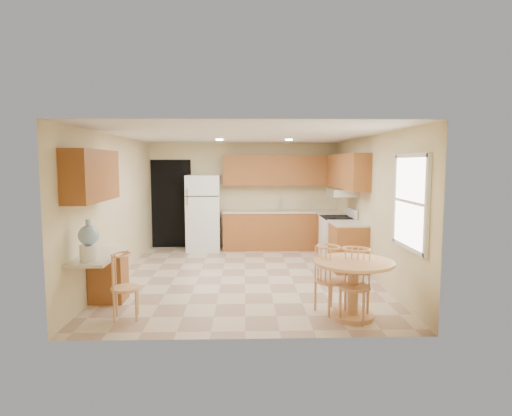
{
  "coord_description": "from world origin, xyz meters",
  "views": [
    {
      "loc": [
        -0.01,
        -7.49,
        2.02
      ],
      "look_at": [
        0.21,
        0.3,
        1.2
      ],
      "focal_mm": 30.0,
      "sensor_mm": 36.0,
      "label": 1
    }
  ],
  "objects_px": {
    "water_crock": "(89,242)",
    "chair_table_a": "(332,274)",
    "stove": "(338,238)",
    "refrigerator": "(204,213)",
    "chair_table_b": "(357,279)",
    "dining_table": "(353,281)",
    "chair_desk": "(124,281)"
  },
  "relations": [
    {
      "from": "chair_table_b",
      "to": "water_crock",
      "type": "xyz_separation_m",
      "value": [
        -3.4,
        0.24,
        0.45
      ]
    },
    {
      "from": "refrigerator",
      "to": "stove",
      "type": "height_order",
      "value": "refrigerator"
    },
    {
      "from": "stove",
      "to": "dining_table",
      "type": "height_order",
      "value": "stove"
    },
    {
      "from": "water_crock",
      "to": "stove",
      "type": "bearing_deg",
      "value": 39.43
    },
    {
      "from": "refrigerator",
      "to": "water_crock",
      "type": "bearing_deg",
      "value": -103.28
    },
    {
      "from": "dining_table",
      "to": "chair_table_a",
      "type": "xyz_separation_m",
      "value": [
        -0.24,
        0.16,
        0.05
      ]
    },
    {
      "from": "chair_table_a",
      "to": "chair_table_b",
      "type": "bearing_deg",
      "value": 7.16
    },
    {
      "from": "chair_table_b",
      "to": "chair_desk",
      "type": "relative_size",
      "value": 1.09
    },
    {
      "from": "refrigerator",
      "to": "chair_table_b",
      "type": "xyz_separation_m",
      "value": [
        2.35,
        -4.69,
        -0.31
      ]
    },
    {
      "from": "refrigerator",
      "to": "chair_desk",
      "type": "bearing_deg",
      "value": -97.54
    },
    {
      "from": "chair_table_a",
      "to": "chair_desk",
      "type": "relative_size",
      "value": 1.07
    },
    {
      "from": "refrigerator",
      "to": "chair_table_b",
      "type": "height_order",
      "value": "refrigerator"
    },
    {
      "from": "chair_table_b",
      "to": "chair_desk",
      "type": "bearing_deg",
      "value": 23.36
    },
    {
      "from": "refrigerator",
      "to": "dining_table",
      "type": "bearing_deg",
      "value": -62.55
    },
    {
      "from": "refrigerator",
      "to": "chair_table_b",
      "type": "relative_size",
      "value": 1.88
    },
    {
      "from": "stove",
      "to": "chair_table_a",
      "type": "distance_m",
      "value": 3.23
    },
    {
      "from": "chair_table_a",
      "to": "chair_table_b",
      "type": "height_order",
      "value": "chair_table_b"
    },
    {
      "from": "refrigerator",
      "to": "chair_table_a",
      "type": "relative_size",
      "value": 1.92
    },
    {
      "from": "stove",
      "to": "chair_table_b",
      "type": "distance_m",
      "value": 3.51
    },
    {
      "from": "dining_table",
      "to": "chair_table_a",
      "type": "bearing_deg",
      "value": 146.02
    },
    {
      "from": "water_crock",
      "to": "chair_table_a",
      "type": "bearing_deg",
      "value": 1.56
    },
    {
      "from": "water_crock",
      "to": "dining_table",
      "type": "bearing_deg",
      "value": -1.3
    },
    {
      "from": "stove",
      "to": "chair_table_b",
      "type": "bearing_deg",
      "value": -98.61
    },
    {
      "from": "stove",
      "to": "refrigerator",
      "type": "bearing_deg",
      "value": 157.01
    },
    {
      "from": "refrigerator",
      "to": "dining_table",
      "type": "relative_size",
      "value": 1.69
    },
    {
      "from": "chair_table_a",
      "to": "chair_desk",
      "type": "xyz_separation_m",
      "value": [
        -2.71,
        -0.17,
        -0.04
      ]
    },
    {
      "from": "refrigerator",
      "to": "stove",
      "type": "bearing_deg",
      "value": -22.99
    },
    {
      "from": "dining_table",
      "to": "chair_table_b",
      "type": "distance_m",
      "value": 0.18
    },
    {
      "from": "chair_table_a",
      "to": "chair_table_b",
      "type": "xyz_separation_m",
      "value": [
        0.24,
        -0.33,
        0.01
      ]
    },
    {
      "from": "dining_table",
      "to": "chair_table_b",
      "type": "bearing_deg",
      "value": -90.0
    },
    {
      "from": "stove",
      "to": "chair_table_a",
      "type": "height_order",
      "value": "stove"
    },
    {
      "from": "refrigerator",
      "to": "chair_desk",
      "type": "relative_size",
      "value": 2.05
    }
  ]
}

